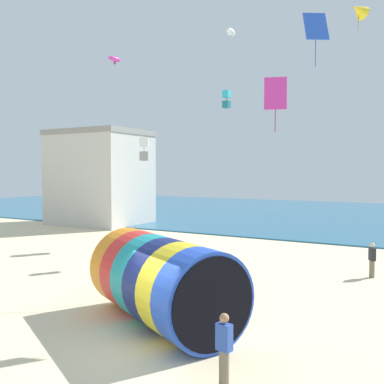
# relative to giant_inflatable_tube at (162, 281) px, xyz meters

# --- Properties ---
(ground_plane) EXTENTS (120.00, 120.00, 0.00)m
(ground_plane) POSITION_rel_giant_inflatable_tube_xyz_m (0.63, -1.66, -1.42)
(ground_plane) COLOR beige
(sea) EXTENTS (120.00, 40.00, 0.10)m
(sea) POSITION_rel_giant_inflatable_tube_xyz_m (0.63, 38.01, -1.37)
(sea) COLOR #236084
(sea) RESTS_ON ground
(giant_inflatable_tube) EXTENTS (6.45, 5.25, 2.84)m
(giant_inflatable_tube) POSITION_rel_giant_inflatable_tube_xyz_m (0.00, 0.00, 0.00)
(giant_inflatable_tube) COLOR orange
(giant_inflatable_tube) RESTS_ON ground
(kite_handler) EXTENTS (0.40, 0.29, 1.71)m
(kite_handler) POSITION_rel_giant_inflatable_tube_xyz_m (3.43, -2.65, -0.54)
(kite_handler) COLOR #726651
(kite_handler) RESTS_ON ground
(kite_blue_diamond) EXTENTS (1.32, 1.19, 2.67)m
(kite_blue_diamond) POSITION_rel_giant_inflatable_tube_xyz_m (2.52, 9.71, 10.50)
(kite_blue_diamond) COLOR blue
(kite_cyan_box) EXTENTS (0.41, 0.41, 1.08)m
(kite_cyan_box) POSITION_rel_giant_inflatable_tube_xyz_m (-3.01, 11.52, 7.75)
(kite_cyan_box) COLOR #2DB2C6
(kite_yellow_delta) EXTENTS (1.12, 1.17, 1.45)m
(kite_yellow_delta) POSITION_rel_giant_inflatable_tube_xyz_m (4.25, 11.07, 11.42)
(kite_yellow_delta) COLOR yellow
(kite_white_box) EXTENTS (0.77, 0.77, 1.61)m
(kite_white_box) POSITION_rel_giant_inflatable_tube_xyz_m (-9.10, 11.77, 4.99)
(kite_white_box) COLOR white
(kite_white_parafoil) EXTENTS (0.75, 1.43, 0.71)m
(kite_white_parafoil) POSITION_rel_giant_inflatable_tube_xyz_m (-4.26, 14.90, 12.73)
(kite_white_parafoil) COLOR white
(kite_magenta_parafoil) EXTENTS (0.51, 0.93, 0.47)m
(kite_magenta_parafoil) POSITION_rel_giant_inflatable_tube_xyz_m (-8.36, 7.92, 9.92)
(kite_magenta_parafoil) COLOR #D1339E
(kite_magenta_diamond) EXTENTS (0.75, 0.33, 1.87)m
(kite_magenta_diamond) POSITION_rel_giant_inflatable_tube_xyz_m (2.80, 2.83, 6.20)
(kite_magenta_diamond) COLOR #D1339E
(bystander_mid_beach) EXTENTS (0.37, 0.42, 1.64)m
(bystander_mid_beach) POSITION_rel_giant_inflatable_tube_xyz_m (5.23, 9.87, -0.59)
(bystander_mid_beach) COLOR #726651
(bystander_mid_beach) RESTS_ON ground
(promenade_building) EXTENTS (8.33, 6.72, 8.73)m
(promenade_building) POSITION_rel_giant_inflatable_tube_xyz_m (-19.62, 19.41, 2.96)
(promenade_building) COLOR beige
(promenade_building) RESTS_ON ground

